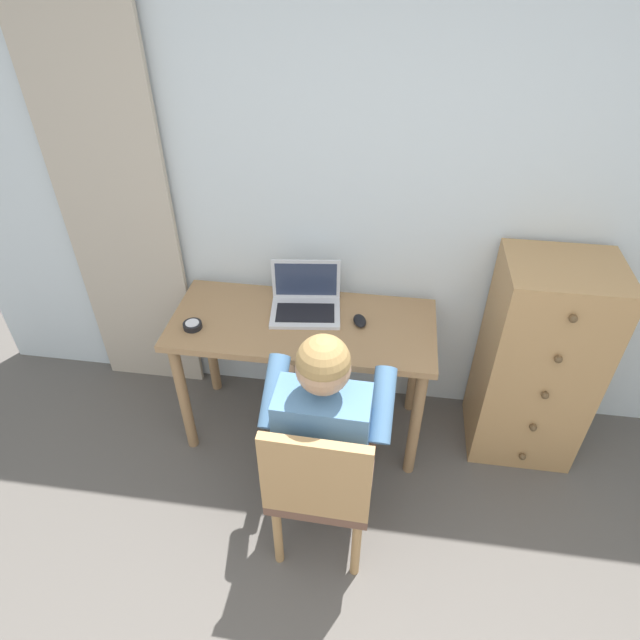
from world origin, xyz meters
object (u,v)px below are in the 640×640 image
Objects in this scene: computer_mouse at (360,321)px; desk_clock at (193,325)px; dresser at (537,362)px; person_seated at (327,419)px; laptop at (306,301)px; desk at (303,340)px; chair at (320,483)px.

computer_mouse reaches higher than desk_clock.
desk_clock is at bearing -173.24° from dresser.
laptop is (-0.19, 0.63, 0.13)m from person_seated.
desk is at bearing 13.16° from desk_clock.
person_seated is 0.82m from desk_clock.
person_seated is at bearing 88.80° from chair.
laptop is at bearing 178.81° from dresser.
dresser is 3.04× the size of laptop.
chair is 0.73× the size of person_seated.
laptop is at bearing 148.45° from computer_mouse.
computer_mouse is at bearing -14.94° from laptop.
chair is 0.26m from person_seated.
desk is 1.08× the size of person_seated.
chair is 0.80m from computer_mouse.
dresser is 12.46× the size of desk_clock.
laptop is at bearing 23.45° from desk_clock.
person_seated is (-0.96, -0.61, 0.11)m from dresser.
chair is at bearing -140.70° from dresser.
dresser is 1.69m from desk_clock.
computer_mouse is at bearing -176.77° from dresser.
dresser is at bearing 32.31° from person_seated.
dresser is 1.15m from person_seated.
chair is 0.89m from laptop.
computer_mouse is 0.80m from desk_clock.
chair is 9.71× the size of desk_clock.
desk is 0.20m from laptop.
computer_mouse is (0.08, 0.56, 0.09)m from person_seated.
desk_clock is (-1.67, -0.20, 0.20)m from dresser.
dresser reaches higher than computer_mouse.
person_seated is at bearing -115.01° from computer_mouse.
computer_mouse is at bearing 81.61° from person_seated.
laptop is 4.09× the size of desk_clock.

